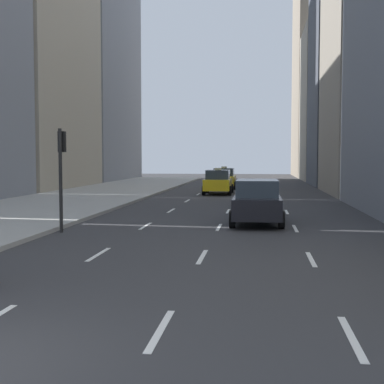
{
  "coord_description": "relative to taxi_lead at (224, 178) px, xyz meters",
  "views": [
    {
      "loc": [
        4.05,
        -5.77,
        2.6
      ],
      "look_at": [
        1.98,
        10.77,
        1.52
      ],
      "focal_mm": 50.0,
      "sensor_mm": 36.0,
      "label": 1
    }
  ],
  "objects": [
    {
      "name": "sidewalk_left",
      "position": [
        -8.2,
        -11.83,
        -0.81
      ],
      "size": [
        8.0,
        66.0,
        0.15
      ],
      "primitive_type": "cube",
      "color": "#9E9E99",
      "rests_on": "ground"
    },
    {
      "name": "lane_markings",
      "position": [
        1.4,
        -15.83,
        -0.87
      ],
      "size": [
        5.72,
        56.0,
        0.01
      ],
      "color": "white",
      "rests_on": "ground"
    },
    {
      "name": "building_row_right",
      "position": [
        10.8,
        -1.07,
        13.65
      ],
      "size": [
        6.0,
        77.38,
        33.78
      ],
      "color": "#A89E89",
      "rests_on": "ground"
    },
    {
      "name": "taxi_lead",
      "position": [
        0.0,
        0.0,
        0.0
      ],
      "size": [
        2.02,
        4.4,
        1.87
      ],
      "color": "yellow",
      "rests_on": "ground"
    },
    {
      "name": "taxi_second",
      "position": [
        0.0,
        -6.65,
        0.0
      ],
      "size": [
        2.02,
        4.4,
        1.87
      ],
      "color": "yellow",
      "rests_on": "ground"
    },
    {
      "name": "sedan_black_near",
      "position": [
        2.8,
        -23.57,
        0.01
      ],
      "size": [
        2.02,
        4.65,
        1.74
      ],
      "color": "black",
      "rests_on": "ground"
    },
    {
      "name": "traffic_light_pole",
      "position": [
        -3.95,
        -26.76,
        1.53
      ],
      "size": [
        0.24,
        0.42,
        3.6
      ],
      "color": "black",
      "rests_on": "ground"
    }
  ]
}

